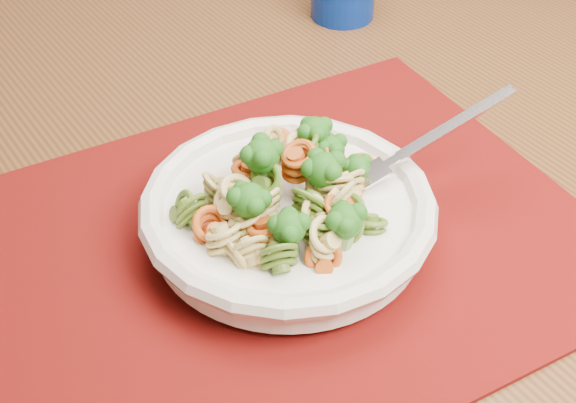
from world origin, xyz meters
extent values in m
cube|color=#583718|center=(-0.46, 0.35, 0.75)|extent=(1.65, 1.32, 0.04)
cube|color=#583718|center=(0.04, 0.93, 0.36)|extent=(0.09, 0.09, 0.73)
cube|color=#590E03|center=(-0.39, 0.24, 0.77)|extent=(0.57, 0.49, 0.00)
cylinder|color=silver|center=(-0.38, 0.24, 0.78)|extent=(0.10, 0.10, 0.01)
cylinder|color=silver|center=(-0.38, 0.24, 0.80)|extent=(0.21, 0.21, 0.03)
torus|color=silver|center=(-0.38, 0.24, 0.81)|extent=(0.23, 0.23, 0.02)
camera|label=1|loc=(-0.51, -0.21, 1.22)|focal=50.00mm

